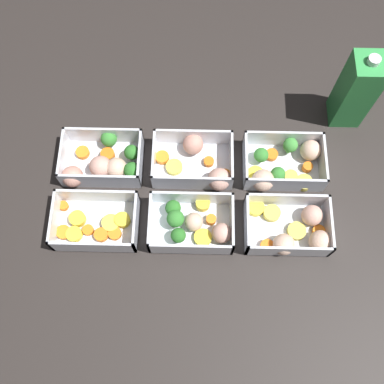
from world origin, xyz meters
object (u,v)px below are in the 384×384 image
container_far_right (283,164)px  juice_carton (356,91)px  container_near_center (193,224)px  container_near_left (95,223)px  container_near_right (294,229)px  container_far_center (199,163)px  container_far_left (104,163)px

container_far_right → juice_carton: bearing=43.5°
container_near_center → juice_carton: 0.44m
container_near_left → container_far_right: bearing=19.6°
container_near_center → container_near_right: (0.20, -0.01, -0.00)m
container_near_right → container_far_right: bearing=96.4°
container_far_center → juice_carton: size_ratio=0.86×
container_near_left → container_near_center: bearing=0.5°
container_far_right → container_far_left: bearing=-179.1°
container_far_center → container_far_left: bearing=-178.3°
container_near_left → container_far_center: bearing=33.5°
container_near_right → container_far_center: bearing=143.7°
container_far_left → container_far_center: 0.20m
container_far_left → container_far_center: (0.20, 0.01, -0.00)m
juice_carton → container_near_center: bearing=-140.5°
container_near_left → container_near_right: size_ratio=0.97×
container_near_left → container_near_right: 0.40m
container_near_center → container_far_left: same height
container_far_right → container_near_left: bearing=-160.4°
container_near_right → container_far_right: size_ratio=1.05×
container_near_left → container_far_left: size_ratio=0.99×
container_far_left → juice_carton: bearing=15.3°
container_near_right → juice_carton: bearing=65.3°
container_near_left → container_far_center: 0.25m
container_near_center → container_far_center: bearing=86.1°
container_near_left → container_far_left: 0.13m
container_far_center → container_far_right: (0.18, 0.00, 0.00)m
container_near_center → container_far_right: 0.23m
container_far_center → juice_carton: juice_carton is taller
container_near_left → container_far_left: (0.01, 0.13, 0.01)m
container_near_left → container_near_center: same height
container_far_left → container_far_center: size_ratio=1.00×
container_near_center → container_far_center: size_ratio=0.99×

